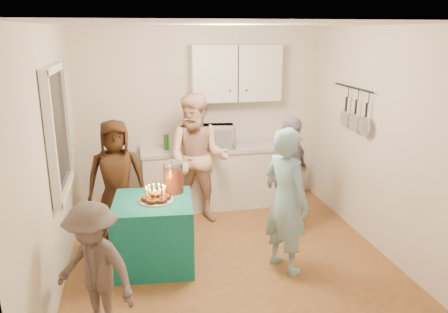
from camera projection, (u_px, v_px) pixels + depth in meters
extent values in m
plane|color=brown|center=(230.00, 261.00, 5.00)|extent=(4.00, 4.00, 0.00)
plane|color=white|center=(232.00, 24.00, 4.27)|extent=(4.00, 4.00, 0.00)
plane|color=silver|center=(201.00, 117.00, 6.51)|extent=(3.60, 3.60, 0.00)
plane|color=silver|center=(52.00, 162.00, 4.27)|extent=(4.00, 4.00, 0.00)
plane|color=silver|center=(384.00, 143.00, 5.00)|extent=(4.00, 4.00, 0.00)
cube|color=black|center=(57.00, 131.00, 4.49)|extent=(0.04, 1.00, 1.20)
cube|color=white|center=(218.00, 177.00, 6.51)|extent=(2.20, 0.58, 0.86)
cube|color=beige|center=(218.00, 148.00, 6.39)|extent=(2.24, 0.62, 0.05)
cube|color=white|center=(236.00, 73.00, 6.29)|extent=(1.30, 0.30, 0.80)
cube|color=black|center=(350.00, 107.00, 5.56)|extent=(0.12, 1.00, 0.60)
imported|color=white|center=(215.00, 136.00, 6.33)|extent=(0.60, 0.45, 0.31)
cube|color=#117569|center=(154.00, 232.00, 4.85)|extent=(0.92, 0.92, 0.76)
cylinder|color=red|center=(174.00, 178.00, 4.95)|extent=(0.22, 0.22, 0.34)
imported|color=#8DBFCD|center=(286.00, 201.00, 4.64)|extent=(0.60, 0.69, 1.60)
imported|color=#583219|center=(116.00, 178.00, 5.52)|extent=(0.76, 0.52, 1.50)
imported|color=#EA967A|center=(198.00, 159.00, 5.86)|extent=(1.05, 0.94, 1.77)
imported|color=#131037|center=(288.00, 175.00, 5.57)|extent=(0.92, 0.86, 1.52)
imported|color=#4C3F3D|center=(94.00, 270.00, 3.65)|extent=(0.90, 0.84, 1.22)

